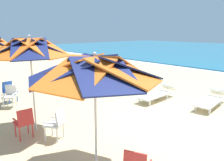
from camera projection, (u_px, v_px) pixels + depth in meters
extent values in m
plane|color=#D3B784|center=(171.00, 127.00, 6.94)|extent=(80.00, 80.00, 0.00)
cylinder|color=silver|center=(96.00, 126.00, 4.53)|extent=(0.05, 0.05, 2.09)
cube|color=orange|center=(125.00, 71.00, 4.01)|extent=(1.47, 1.36, 0.50)
cube|color=navy|center=(125.00, 66.00, 4.47)|extent=(1.37, 1.44, 0.50)
cube|color=orange|center=(109.00, 64.00, 4.82)|extent=(1.36, 1.47, 0.50)
cube|color=navy|center=(87.00, 64.00, 4.84)|extent=(1.44, 1.37, 0.50)
cube|color=orange|center=(68.00, 66.00, 4.53)|extent=(1.47, 1.36, 0.50)
cube|color=navy|center=(62.00, 70.00, 4.07)|extent=(1.37, 1.44, 0.50)
cube|color=orange|center=(76.00, 74.00, 3.73)|extent=(1.36, 1.47, 0.50)
cube|color=navy|center=(105.00, 74.00, 3.70)|extent=(1.44, 1.37, 0.50)
sphere|color=silver|center=(95.00, 54.00, 4.21)|extent=(0.08, 0.08, 0.08)
cube|color=red|center=(128.00, 161.00, 4.18)|extent=(0.20, 0.38, 0.03)
cylinder|color=silver|center=(33.00, 93.00, 6.49)|extent=(0.05, 0.05, 2.30)
cube|color=orange|center=(45.00, 48.00, 5.97)|extent=(1.27, 1.21, 0.52)
cube|color=navy|center=(50.00, 47.00, 6.38)|extent=(1.21, 1.28, 0.52)
cube|color=orange|center=(44.00, 46.00, 6.69)|extent=(1.21, 1.27, 0.52)
cube|color=navy|center=(30.00, 46.00, 6.71)|extent=(1.28, 1.21, 0.52)
cube|color=orange|center=(15.00, 47.00, 6.43)|extent=(1.27, 1.21, 0.52)
cube|color=navy|center=(8.00, 48.00, 6.02)|extent=(1.21, 1.28, 0.52)
cube|color=orange|center=(13.00, 49.00, 5.71)|extent=(1.21, 1.27, 0.52)
cube|color=navy|center=(30.00, 49.00, 5.69)|extent=(1.28, 1.21, 0.52)
sphere|color=silver|center=(29.00, 36.00, 6.13)|extent=(0.08, 0.08, 0.08)
cube|color=red|center=(23.00, 122.00, 6.19)|extent=(0.45, 0.45, 0.05)
cube|color=red|center=(25.00, 117.00, 5.99)|extent=(0.10, 0.42, 0.40)
cube|color=red|center=(15.00, 121.00, 6.04)|extent=(0.40, 0.05, 0.03)
cube|color=red|center=(30.00, 117.00, 6.29)|extent=(0.40, 0.05, 0.03)
cylinder|color=red|center=(15.00, 130.00, 6.26)|extent=(0.04, 0.04, 0.41)
cylinder|color=red|center=(28.00, 127.00, 6.48)|extent=(0.04, 0.04, 0.41)
cylinder|color=red|center=(20.00, 134.00, 6.00)|extent=(0.04, 0.04, 0.41)
cylinder|color=red|center=(33.00, 131.00, 6.22)|extent=(0.04, 0.04, 0.41)
cube|color=white|center=(54.00, 124.00, 6.08)|extent=(0.61, 0.61, 0.05)
cube|color=white|center=(60.00, 117.00, 5.98)|extent=(0.31, 0.40, 0.40)
cube|color=white|center=(50.00, 123.00, 5.87)|extent=(0.35, 0.25, 0.03)
cube|color=white|center=(57.00, 118.00, 6.24)|extent=(0.35, 0.25, 0.03)
cylinder|color=white|center=(45.00, 134.00, 6.01)|extent=(0.04, 0.04, 0.41)
cylinder|color=white|center=(52.00, 129.00, 6.34)|extent=(0.04, 0.04, 0.41)
cylinder|color=white|center=(57.00, 136.00, 5.92)|extent=(0.04, 0.04, 0.41)
cylinder|color=white|center=(63.00, 130.00, 6.25)|extent=(0.04, 0.04, 0.41)
cube|color=navy|center=(4.00, 44.00, 8.53)|extent=(1.18, 1.24, 0.55)
cube|color=orange|center=(1.00, 44.00, 8.83)|extent=(1.18, 1.23, 0.55)
cube|color=blue|center=(10.00, 92.00, 9.26)|extent=(0.53, 0.53, 0.05)
cube|color=blue|center=(7.00, 86.00, 9.32)|extent=(0.19, 0.43, 0.40)
cube|color=blue|center=(15.00, 88.00, 9.39)|extent=(0.40, 0.13, 0.03)
cube|color=blue|center=(5.00, 90.00, 9.07)|extent=(0.40, 0.13, 0.03)
cylinder|color=blue|center=(17.00, 97.00, 9.35)|extent=(0.04, 0.04, 0.41)
cylinder|color=blue|center=(9.00, 99.00, 9.07)|extent=(0.04, 0.04, 0.41)
cylinder|color=blue|center=(12.00, 96.00, 9.55)|extent=(0.04, 0.04, 0.41)
cylinder|color=blue|center=(5.00, 98.00, 9.27)|extent=(0.04, 0.04, 0.41)
cube|color=white|center=(9.00, 97.00, 8.59)|extent=(0.62, 0.62, 0.05)
cube|color=white|center=(11.00, 90.00, 8.74)|extent=(0.35, 0.38, 0.40)
cube|color=white|center=(14.00, 94.00, 8.57)|extent=(0.33, 0.29, 0.03)
cube|color=white|center=(4.00, 94.00, 8.57)|extent=(0.33, 0.29, 0.03)
cylinder|color=white|center=(13.00, 104.00, 8.48)|extent=(0.04, 0.04, 0.41)
cylinder|color=white|center=(3.00, 104.00, 8.47)|extent=(0.04, 0.04, 0.41)
cylinder|color=white|center=(16.00, 101.00, 8.82)|extent=(0.04, 0.04, 0.41)
cylinder|color=white|center=(7.00, 101.00, 8.81)|extent=(0.04, 0.04, 0.41)
cube|color=white|center=(209.00, 102.00, 8.60)|extent=(0.84, 1.76, 0.06)
cube|color=white|center=(218.00, 92.00, 9.33)|extent=(0.66, 0.55, 0.36)
cube|color=white|center=(210.00, 111.00, 7.99)|extent=(0.06, 0.06, 0.22)
cube|color=white|center=(195.00, 108.00, 8.32)|extent=(0.06, 0.06, 0.22)
cube|color=white|center=(220.00, 103.00, 8.93)|extent=(0.06, 0.06, 0.22)
cube|color=white|center=(207.00, 100.00, 9.26)|extent=(0.06, 0.06, 0.22)
cube|color=white|center=(154.00, 95.00, 9.48)|extent=(0.71, 1.72, 0.06)
cube|color=white|center=(168.00, 87.00, 10.15)|extent=(0.63, 0.50, 0.36)
cube|color=white|center=(150.00, 103.00, 8.90)|extent=(0.06, 0.06, 0.22)
cube|color=white|center=(140.00, 100.00, 9.25)|extent=(0.06, 0.06, 0.22)
cube|color=white|center=(167.00, 97.00, 9.76)|extent=(0.06, 0.06, 0.22)
cube|color=white|center=(157.00, 94.00, 10.12)|extent=(0.06, 0.06, 0.22)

